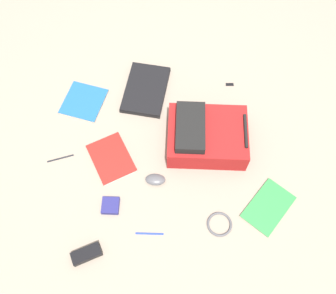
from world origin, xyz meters
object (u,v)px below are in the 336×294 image
(backpack, at_px, (205,136))
(book_red, at_px, (111,159))
(laptop, at_px, (146,89))
(computer_mouse, at_px, (155,180))
(power_brick, at_px, (86,254))
(book_blue, at_px, (84,102))
(pen_black, at_px, (60,158))
(usb_stick, at_px, (230,84))
(pen_blue, at_px, (150,233))
(earbud_pouch, at_px, (111,206))
(book_manual, at_px, (268,207))
(cable_coil, at_px, (219,224))

(backpack, relative_size, book_red, 1.55)
(laptop, distance_m, book_red, 0.46)
(computer_mouse, distance_m, power_brick, 0.48)
(laptop, distance_m, power_brick, 0.94)
(book_blue, distance_m, pen_black, 0.36)
(computer_mouse, height_order, power_brick, power_brick)
(usb_stick, bearing_deg, pen_blue, -35.59)
(pen_black, bearing_deg, power_brick, 12.09)
(pen_black, distance_m, earbud_pouch, 0.38)
(book_red, xyz_separation_m, earbud_pouch, (0.25, -0.02, 0.00))
(book_manual, xyz_separation_m, power_brick, (0.10, -0.88, 0.01))
(computer_mouse, relative_size, earbud_pouch, 1.20)
(book_blue, distance_m, earbud_pouch, 0.63)
(pen_blue, distance_m, usb_stick, 0.96)
(laptop, distance_m, pen_blue, 0.81)
(pen_blue, bearing_deg, book_red, -160.53)
(power_brick, bearing_deg, computer_mouse, 131.37)
(cable_coil, bearing_deg, earbud_pouch, -108.18)
(laptop, bearing_deg, usb_stick, 86.75)
(backpack, xyz_separation_m, earbud_pouch, (0.28, -0.52, -0.06))
(usb_stick, bearing_deg, laptop, -93.25)
(power_brick, bearing_deg, book_red, 162.10)
(power_brick, bearing_deg, earbud_pouch, 149.52)
(usb_stick, bearing_deg, backpack, -31.84)
(cable_coil, bearing_deg, book_red, -130.98)
(book_manual, bearing_deg, book_blue, -131.01)
(book_manual, height_order, power_brick, power_brick)
(book_blue, bearing_deg, cable_coil, 37.30)
(book_red, relative_size, pen_blue, 2.21)
(book_blue, bearing_deg, book_red, 18.14)
(book_red, bearing_deg, laptop, 150.31)
(backpack, relative_size, computer_mouse, 4.51)
(laptop, relative_size, book_manual, 1.31)
(pen_black, distance_m, pen_blue, 0.61)
(computer_mouse, bearing_deg, book_manual, 78.43)
(earbud_pouch, bearing_deg, cable_coil, 71.82)
(backpack, distance_m, pen_black, 0.75)
(pen_blue, bearing_deg, power_brick, -79.50)
(pen_blue, xyz_separation_m, earbud_pouch, (-0.16, -0.17, 0.01))
(cable_coil, xyz_separation_m, pen_blue, (-0.01, -0.33, -0.00))
(backpack, height_order, cable_coil, backpack)
(laptop, bearing_deg, pen_black, -54.05)
(book_manual, height_order, computer_mouse, computer_mouse)
(book_blue, xyz_separation_m, power_brick, (0.84, -0.03, 0.01))
(book_red, relative_size, pen_black, 2.12)
(power_brick, bearing_deg, pen_blue, 100.50)
(book_blue, xyz_separation_m, computer_mouse, (0.52, 0.33, 0.01))
(book_red, xyz_separation_m, pen_blue, (0.41, 0.15, -0.01))
(computer_mouse, relative_size, pen_blue, 0.76)
(book_blue, relative_size, book_red, 1.00)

